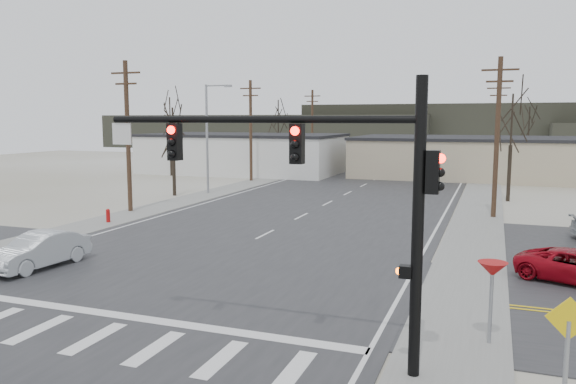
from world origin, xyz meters
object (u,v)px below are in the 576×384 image
sedan_crossing (39,250)px  car_far_a (382,167)px  fire_hydrant (108,216)px  car_far_b (373,160)px  traffic_signal_mast (339,183)px

sedan_crossing → car_far_a: 45.07m
fire_hydrant → car_far_a: 36.53m
car_far_a → sedan_crossing: bearing=75.7°
fire_hydrant → car_far_b: (6.49, 46.20, 0.33)m
traffic_signal_mast → fire_hydrant: traffic_signal_mast is taller
traffic_signal_mast → car_far_b: (-11.60, 60.40, -3.89)m
sedan_crossing → car_far_a: car_far_a is taller
sedan_crossing → car_far_a: (5.86, 44.69, 0.08)m
fire_hydrant → car_far_b: size_ratio=0.20×
car_far_b → traffic_signal_mast: bearing=-76.7°
traffic_signal_mast → fire_hydrant: bearing=141.9°
traffic_signal_mast → fire_hydrant: 23.39m
traffic_signal_mast → car_far_b: traffic_signal_mast is taller
traffic_signal_mast → sedan_crossing: size_ratio=2.02×
fire_hydrant → traffic_signal_mast: bearing=-38.1°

